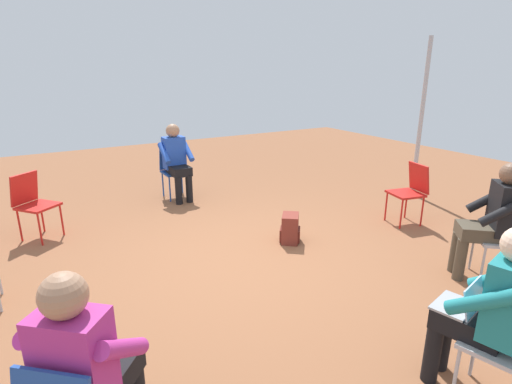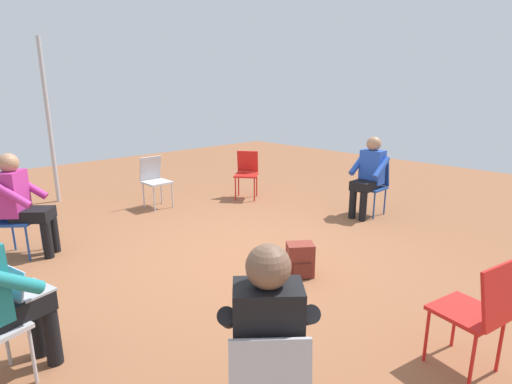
{
  "view_description": "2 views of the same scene",
  "coord_description": "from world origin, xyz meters",
  "px_view_note": "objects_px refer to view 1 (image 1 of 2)",
  "views": [
    {
      "loc": [
        -3.68,
        1.92,
        2.11
      ],
      "look_at": [
        0.16,
        -0.32,
        0.72
      ],
      "focal_mm": 28.0,
      "sensor_mm": 36.0,
      "label": 1
    },
    {
      "loc": [
        -2.95,
        -3.29,
        1.94
      ],
      "look_at": [
        -0.16,
        -0.38,
        0.9
      ],
      "focal_mm": 28.0,
      "sensor_mm": 36.0,
      "label": 2
    }
  ],
  "objects_px": {
    "person_in_black": "(493,215)",
    "chair_northeast": "(33,201)",
    "person_with_laptop": "(490,304)",
    "chair_south": "(410,189)",
    "backpack_near_laptop_user": "(290,230)",
    "person_in_magenta": "(88,361)",
    "chair_southwest": "(508,235)",
    "chair_east": "(173,168)",
    "person_in_blue": "(176,158)"
  },
  "relations": [
    {
      "from": "person_in_magenta",
      "to": "person_in_blue",
      "type": "bearing_deg",
      "value": 106.33
    },
    {
      "from": "chair_southwest",
      "to": "chair_south",
      "type": "bearing_deg",
      "value": 25.32
    },
    {
      "from": "chair_east",
      "to": "chair_southwest",
      "type": "bearing_deg",
      "value": 112.95
    },
    {
      "from": "chair_south",
      "to": "backpack_near_laptop_user",
      "type": "relative_size",
      "value": 2.36
    },
    {
      "from": "person_in_magenta",
      "to": "person_in_black",
      "type": "xyz_separation_m",
      "value": [
        0.17,
        -3.83,
        0.0
      ]
    },
    {
      "from": "chair_south",
      "to": "person_with_laptop",
      "type": "bearing_deg",
      "value": 149.68
    },
    {
      "from": "backpack_near_laptop_user",
      "to": "person_in_magenta",
      "type": "bearing_deg",
      "value": 126.51
    },
    {
      "from": "chair_south",
      "to": "person_in_blue",
      "type": "bearing_deg",
      "value": 54.65
    },
    {
      "from": "chair_south",
      "to": "person_in_black",
      "type": "distance_m",
      "value": 1.58
    },
    {
      "from": "chair_south",
      "to": "chair_northeast",
      "type": "distance_m",
      "value": 4.99
    },
    {
      "from": "chair_south",
      "to": "person_in_magenta",
      "type": "distance_m",
      "value": 4.7
    },
    {
      "from": "chair_northeast",
      "to": "person_in_magenta",
      "type": "relative_size",
      "value": 0.69
    },
    {
      "from": "chair_southwest",
      "to": "person_in_magenta",
      "type": "bearing_deg",
      "value": 132.38
    },
    {
      "from": "chair_east",
      "to": "chair_southwest",
      "type": "relative_size",
      "value": 1.0
    },
    {
      "from": "chair_south",
      "to": "chair_east",
      "type": "height_order",
      "value": "same"
    },
    {
      "from": "chair_east",
      "to": "person_in_black",
      "type": "xyz_separation_m",
      "value": [
        -4.29,
        -1.85,
        0.2
      ]
    },
    {
      "from": "chair_east",
      "to": "backpack_near_laptop_user",
      "type": "bearing_deg",
      "value": 102.64
    },
    {
      "from": "person_in_magenta",
      "to": "person_with_laptop",
      "type": "bearing_deg",
      "value": 23.25
    },
    {
      "from": "chair_southwest",
      "to": "person_in_magenta",
      "type": "xyz_separation_m",
      "value": [
        -0.06,
        3.95,
        0.2
      ]
    },
    {
      "from": "chair_southwest",
      "to": "person_in_blue",
      "type": "xyz_separation_m",
      "value": [
        4.23,
        1.98,
        0.2
      ]
    },
    {
      "from": "chair_south",
      "to": "person_in_black",
      "type": "relative_size",
      "value": 0.69
    },
    {
      "from": "person_in_black",
      "to": "chair_northeast",
      "type": "bearing_deg",
      "value": 90.06
    },
    {
      "from": "person_in_black",
      "to": "person_in_blue",
      "type": "bearing_deg",
      "value": 65.77
    },
    {
      "from": "person_in_blue",
      "to": "person_in_magenta",
      "type": "bearing_deg",
      "value": 63.95
    },
    {
      "from": "chair_south",
      "to": "person_in_magenta",
      "type": "xyz_separation_m",
      "value": [
        -1.62,
        4.41,
        0.2
      ]
    },
    {
      "from": "chair_northeast",
      "to": "backpack_near_laptop_user",
      "type": "height_order",
      "value": "chair_northeast"
    },
    {
      "from": "person_with_laptop",
      "to": "person_in_magenta",
      "type": "height_order",
      "value": "same"
    },
    {
      "from": "chair_northeast",
      "to": "person_in_black",
      "type": "height_order",
      "value": "person_in_black"
    },
    {
      "from": "person_with_laptop",
      "to": "chair_south",
      "type": "bearing_deg",
      "value": 33.65
    },
    {
      "from": "person_in_blue",
      "to": "chair_northeast",
      "type": "bearing_deg",
      "value": 14.84
    },
    {
      "from": "chair_east",
      "to": "chair_northeast",
      "type": "bearing_deg",
      "value": 18.95
    },
    {
      "from": "chair_east",
      "to": "person_in_black",
      "type": "distance_m",
      "value": 4.67
    },
    {
      "from": "chair_northeast",
      "to": "chair_east",
      "type": "bearing_deg",
      "value": 161.28
    },
    {
      "from": "chair_southwest",
      "to": "chair_northeast",
      "type": "bearing_deg",
      "value": 90.06
    },
    {
      "from": "person_in_magenta",
      "to": "backpack_near_laptop_user",
      "type": "bearing_deg",
      "value": 77.61
    },
    {
      "from": "chair_northeast",
      "to": "chair_south",
      "type": "bearing_deg",
      "value": 116.77
    },
    {
      "from": "person_with_laptop",
      "to": "person_in_blue",
      "type": "xyz_separation_m",
      "value": [
        5.01,
        0.28,
        0.0
      ]
    },
    {
      "from": "person_in_blue",
      "to": "chair_southwest",
      "type": "bearing_deg",
      "value": 113.75
    },
    {
      "from": "chair_south",
      "to": "chair_northeast",
      "type": "relative_size",
      "value": 1.0
    },
    {
      "from": "person_with_laptop",
      "to": "backpack_near_laptop_user",
      "type": "height_order",
      "value": "person_with_laptop"
    },
    {
      "from": "person_with_laptop",
      "to": "person_in_magenta",
      "type": "bearing_deg",
      "value": 148.33
    },
    {
      "from": "person_in_black",
      "to": "backpack_near_laptop_user",
      "type": "relative_size",
      "value": 3.44
    },
    {
      "from": "chair_southwest",
      "to": "backpack_near_laptop_user",
      "type": "bearing_deg",
      "value": 77.47
    },
    {
      "from": "backpack_near_laptop_user",
      "to": "chair_southwest",
      "type": "bearing_deg",
      "value": -144.11
    },
    {
      "from": "person_in_blue",
      "to": "person_in_magenta",
      "type": "xyz_separation_m",
      "value": [
        -4.29,
        1.98,
        0.0
      ]
    },
    {
      "from": "chair_southwest",
      "to": "person_with_laptop",
      "type": "height_order",
      "value": "person_with_laptop"
    },
    {
      "from": "chair_northeast",
      "to": "person_with_laptop",
      "type": "distance_m",
      "value": 5.01
    },
    {
      "from": "person_in_blue",
      "to": "person_in_black",
      "type": "bearing_deg",
      "value": 112.91
    },
    {
      "from": "chair_southwest",
      "to": "person_in_black",
      "type": "height_order",
      "value": "person_in_black"
    },
    {
      "from": "person_with_laptop",
      "to": "backpack_near_laptop_user",
      "type": "bearing_deg",
      "value": 68.75
    }
  ]
}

